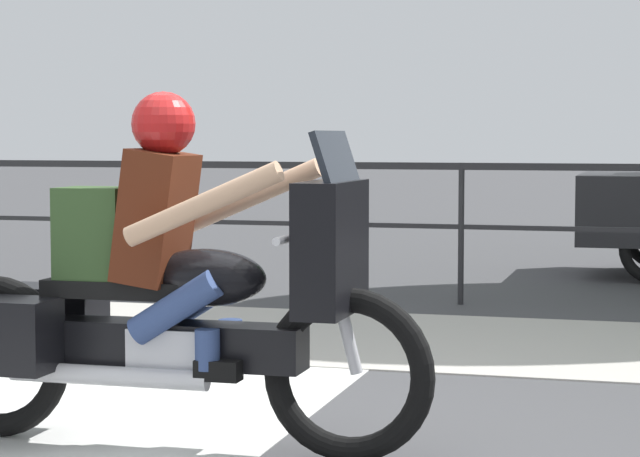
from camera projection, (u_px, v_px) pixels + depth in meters
name	position (u px, v px, depth m)	size (l,w,h in m)	color
sidewalk_band	(417.00, 339.00, 8.74)	(44.00, 2.40, 0.01)	#B7B2A8
fence_railing	(461.00, 193.00, 10.51)	(36.00, 0.05, 1.20)	#232326
motorcycle	(163.00, 294.00, 5.66)	(2.50, 0.76, 1.63)	black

